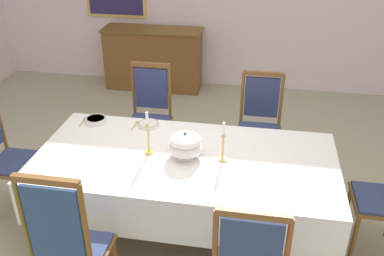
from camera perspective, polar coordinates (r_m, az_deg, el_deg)
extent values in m
cube|color=#A09D7F|center=(4.02, -0.43, -11.89)|extent=(7.04, 6.31, 0.04)
cylinder|color=brown|center=(3.66, -19.91, -11.09)|extent=(0.07, 0.07, 0.70)
cylinder|color=brown|center=(3.31, 17.33, -15.51)|extent=(0.07, 0.07, 0.70)
cylinder|color=brown|center=(4.35, -14.13, -3.33)|extent=(0.07, 0.07, 0.70)
cylinder|color=brown|center=(4.06, 16.06, -6.14)|extent=(0.07, 0.07, 0.70)
cube|color=brown|center=(3.49, -0.89, -4.85)|extent=(2.29, 1.04, 0.08)
cube|color=brown|center=(3.46, -0.90, -4.09)|extent=(2.41, 1.16, 0.03)
cube|color=white|center=(3.45, -0.90, -3.85)|extent=(2.43, 1.18, 0.00)
cube|color=white|center=(3.11, -2.90, -12.57)|extent=(2.43, 0.00, 0.39)
cube|color=white|center=(4.04, 0.65, -1.83)|extent=(2.43, 0.00, 0.39)
cube|color=white|center=(3.93, -18.47, -4.44)|extent=(0.00, 1.18, 0.39)
cube|color=white|center=(3.58, 18.67, -8.08)|extent=(0.00, 1.18, 0.39)
cube|color=brown|center=(3.07, -15.16, -15.77)|extent=(0.44, 0.42, 0.03)
cube|color=navy|center=(3.05, -15.22, -15.44)|extent=(0.40, 0.38, 0.02)
cylinder|color=brown|center=(2.79, -21.44, -12.09)|extent=(0.03, 0.03, 0.71)
cylinder|color=brown|center=(2.63, -13.88, -13.56)|extent=(0.03, 0.03, 0.71)
cube|color=navy|center=(2.68, -17.90, -12.26)|extent=(0.34, 0.02, 0.54)
cube|color=brown|center=(2.49, -18.99, -6.64)|extent=(0.40, 0.04, 0.04)
cylinder|color=brown|center=(4.40, -3.93, -3.76)|extent=(0.04, 0.04, 0.48)
cylinder|color=brown|center=(4.49, -8.66, -3.28)|extent=(0.04, 0.04, 0.48)
cylinder|color=brown|center=(4.70, -2.92, -1.45)|extent=(0.04, 0.04, 0.48)
cylinder|color=brown|center=(4.79, -7.36, -1.05)|extent=(0.04, 0.04, 0.48)
cube|color=brown|center=(4.47, -5.88, 0.42)|extent=(0.44, 0.42, 0.03)
cube|color=navy|center=(4.45, -5.89, 0.70)|extent=(0.40, 0.38, 0.02)
cylinder|color=brown|center=(4.45, -3.00, 4.79)|extent=(0.03, 0.03, 0.58)
cylinder|color=brown|center=(4.55, -7.82, 5.09)|extent=(0.03, 0.03, 0.58)
cube|color=navy|center=(4.49, -5.45, 5.28)|extent=(0.34, 0.02, 0.44)
cube|color=brown|center=(4.39, -5.61, 8.41)|extent=(0.40, 0.04, 0.04)
cylinder|color=brown|center=(2.49, 3.05, -16.58)|extent=(0.03, 0.03, 0.64)
cube|color=navy|center=(2.47, 7.76, -16.49)|extent=(0.34, 0.02, 0.48)
cube|color=brown|center=(2.27, 8.24, -11.38)|extent=(0.40, 0.04, 0.04)
cylinder|color=brown|center=(4.30, 11.08, -5.10)|extent=(0.04, 0.04, 0.48)
cylinder|color=brown|center=(4.30, 6.02, -4.68)|extent=(0.04, 0.04, 0.48)
cylinder|color=brown|center=(4.61, 11.09, -2.65)|extent=(0.04, 0.04, 0.48)
cylinder|color=brown|center=(4.61, 6.38, -2.26)|extent=(0.04, 0.04, 0.48)
cube|color=brown|center=(4.32, 8.89, -0.81)|extent=(0.44, 0.42, 0.03)
cube|color=navy|center=(4.31, 8.91, -0.53)|extent=(0.40, 0.38, 0.02)
cylinder|color=brown|center=(4.37, 11.82, 3.52)|extent=(0.03, 0.03, 0.56)
cylinder|color=brown|center=(4.36, 6.70, 3.95)|extent=(0.03, 0.03, 0.56)
cube|color=navy|center=(4.35, 9.29, 4.07)|extent=(0.34, 0.02, 0.42)
cube|color=brown|center=(4.25, 9.55, 7.15)|extent=(0.40, 0.04, 0.04)
cylinder|color=brown|center=(4.30, -18.62, -6.23)|extent=(0.04, 0.04, 0.48)
cylinder|color=brown|center=(4.04, -21.01, -9.20)|extent=(0.04, 0.04, 0.48)
cylinder|color=brown|center=(4.47, -22.72, -5.61)|extent=(0.04, 0.04, 0.48)
cube|color=brown|center=(4.12, -22.54, -4.47)|extent=(0.42, 0.44, 0.03)
cube|color=navy|center=(4.11, -22.61, -4.18)|extent=(0.38, 0.40, 0.02)
cylinder|color=brown|center=(3.65, 20.78, -13.81)|extent=(0.04, 0.04, 0.48)
cylinder|color=brown|center=(3.93, 19.96, -10.12)|extent=(0.04, 0.04, 0.48)
cube|color=brown|center=(3.68, 23.78, -8.98)|extent=(0.42, 0.44, 0.03)
cube|color=navy|center=(3.67, 23.85, -8.68)|extent=(0.38, 0.40, 0.02)
cylinder|color=white|center=(3.45, -0.88, -3.69)|extent=(0.16, 0.16, 0.02)
ellipsoid|color=white|center=(3.41, -0.89, -2.64)|extent=(0.28, 0.28, 0.13)
ellipsoid|color=white|center=(3.37, -0.90, -1.57)|extent=(0.25, 0.25, 0.10)
sphere|color=#407359|center=(3.34, -0.91, -0.77)|extent=(0.03, 0.03, 0.03)
cylinder|color=gold|center=(3.51, -5.76, -3.24)|extent=(0.07, 0.07, 0.02)
cylinder|color=gold|center=(3.44, -5.86, -1.42)|extent=(0.02, 0.02, 0.24)
cone|color=gold|center=(3.38, -5.96, 0.44)|extent=(0.04, 0.04, 0.02)
cylinder|color=silver|center=(3.35, -6.01, 1.34)|extent=(0.02, 0.02, 0.10)
cylinder|color=gold|center=(3.41, 4.09, -4.17)|extent=(0.07, 0.07, 0.02)
cylinder|color=gold|center=(3.35, 4.16, -2.57)|extent=(0.02, 0.02, 0.21)
cone|color=gold|center=(3.30, 4.23, -0.94)|extent=(0.04, 0.04, 0.02)
cylinder|color=silver|center=(3.27, 4.26, -0.03)|extent=(0.02, 0.02, 0.10)
cylinder|color=white|center=(4.05, -12.71, 1.02)|extent=(0.19, 0.19, 0.05)
cylinder|color=white|center=(4.05, -12.72, 1.10)|extent=(0.16, 0.16, 0.03)
torus|color=#407359|center=(4.04, -12.74, 1.27)|extent=(0.19, 0.19, 0.01)
cylinder|color=white|center=(3.91, -5.82, 0.46)|extent=(0.19, 0.19, 0.03)
cylinder|color=white|center=(3.90, -5.83, 0.53)|extent=(0.16, 0.16, 0.02)
torus|color=#407359|center=(3.90, -5.83, 0.65)|extent=(0.18, 0.18, 0.01)
cube|color=gold|center=(4.08, -14.48, 0.69)|extent=(0.02, 0.14, 0.00)
ellipsoid|color=gold|center=(4.15, -14.12, 1.26)|extent=(0.03, 0.05, 0.01)
cube|color=gold|center=(3.92, -7.74, 0.20)|extent=(0.02, 0.14, 0.00)
ellipsoid|color=gold|center=(3.99, -7.32, 0.78)|extent=(0.03, 0.05, 0.01)
cube|color=brown|center=(6.46, -5.17, 9.07)|extent=(1.40, 0.44, 0.88)
cube|color=brown|center=(6.32, -5.35, 12.93)|extent=(1.44, 0.48, 0.02)
cube|color=brown|center=(6.59, -1.69, 9.57)|extent=(0.59, 0.01, 0.70)
cube|color=brown|center=(6.76, -7.60, 9.83)|extent=(0.59, 0.01, 0.70)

